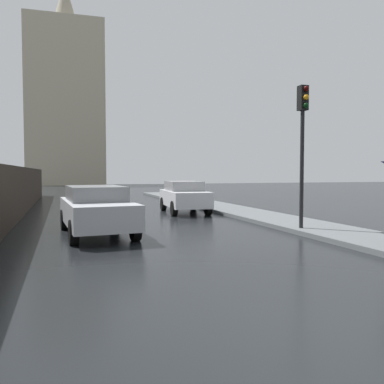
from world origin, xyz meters
TOP-DOWN VIEW (x-y plane):
  - ground at (0.00, 0.00)m, footprint 120.00×120.00m
  - car_silver_near_kerb at (-1.66, 8.43)m, footprint 2.08×4.56m
  - car_white_mid_road at (2.71, 13.72)m, footprint 1.94×3.96m
  - traffic_light at (4.40, 6.88)m, footprint 0.26×0.39m
  - distant_tower at (-1.90, 59.96)m, footprint 11.49×9.00m

SIDE VIEW (x-z plane):
  - ground at x=0.00m, z-range 0.00..0.00m
  - car_white_mid_road at x=2.71m, z-range 0.05..1.50m
  - car_silver_near_kerb at x=-1.66m, z-range 0.05..1.50m
  - traffic_light at x=4.40m, z-range 0.98..5.33m
  - distant_tower at x=-1.90m, z-range -2.59..27.98m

